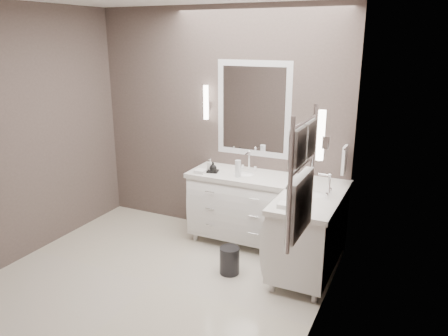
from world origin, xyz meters
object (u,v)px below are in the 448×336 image
at_px(towel_ladder, 301,184).
at_px(waste_bin, 230,260).
at_px(vanity_right, 310,228).
at_px(vanity_back, 243,203).

relative_size(towel_ladder, waste_bin, 3.14).
bearing_deg(waste_bin, vanity_right, 29.19).
xyz_separation_m(vanity_back, waste_bin, (0.16, -0.73, -0.34)).
bearing_deg(vanity_right, towel_ladder, -80.16).
height_order(vanity_right, waste_bin, vanity_right).
bearing_deg(vanity_back, towel_ladder, -55.90).
height_order(vanity_back, waste_bin, vanity_back).
distance_m(towel_ladder, waste_bin, 1.80).
distance_m(vanity_back, vanity_right, 0.93).
height_order(vanity_back, towel_ladder, towel_ladder).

